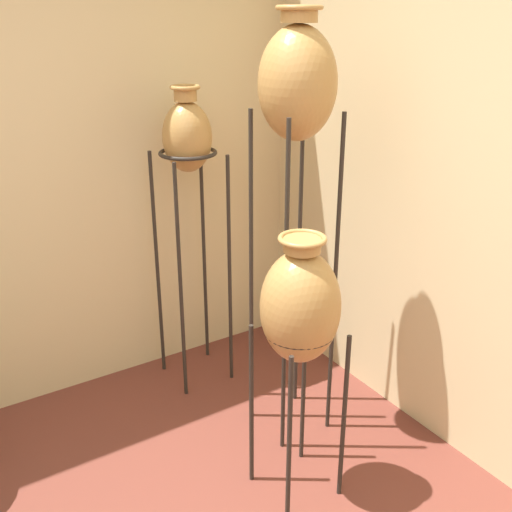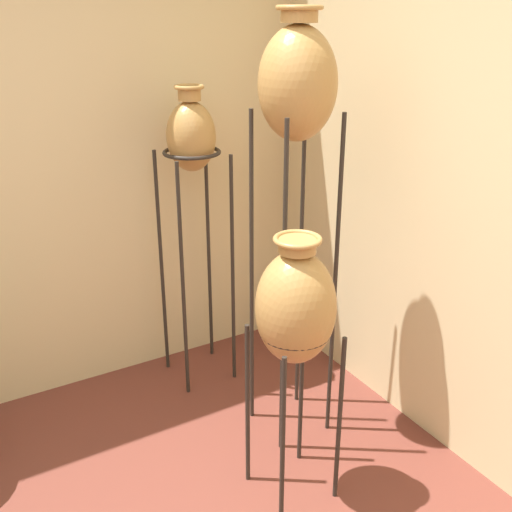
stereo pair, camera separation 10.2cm
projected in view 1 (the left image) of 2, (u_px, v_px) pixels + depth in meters
vase_stand_tall at (297, 92)px, 2.48m from camera, size 0.33×0.33×2.00m
vase_stand_medium at (188, 147)px, 3.01m from camera, size 0.31×0.31×1.64m
vase_stand_short at (300, 308)px, 2.34m from camera, size 0.32×0.32×1.20m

